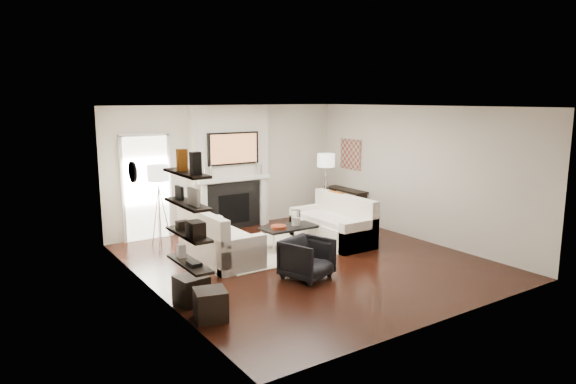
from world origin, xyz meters
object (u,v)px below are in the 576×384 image
loveseat_right_base (332,232)px  lamp_right_shade (326,160)px  lamp_left_shade (158,173)px  ottoman_near (191,290)px  loveseat_left_base (220,248)px  coffee_table (290,227)px  armchair (307,257)px

loveseat_right_base → lamp_right_shade: lamp_right_shade is taller
lamp_left_shade → ottoman_near: lamp_left_shade is taller
loveseat_left_base → coffee_table: bearing=-2.1°
coffee_table → ottoman_near: 3.08m
armchair → lamp_right_shade: bearing=29.5°
armchair → ottoman_near: armchair is taller
lamp_right_shade → armchair: bearing=-132.2°
armchair → lamp_right_shade: (2.56, 2.83, 1.10)m
lamp_right_shade → ottoman_near: 5.45m
armchair → lamp_left_shade: (-1.34, 2.97, 1.10)m
lamp_left_shade → lamp_right_shade: bearing=-2.1°
loveseat_right_base → ottoman_near: bearing=-159.0°
coffee_table → lamp_right_shade: lamp_right_shade is taller
loveseat_right_base → ottoman_near: size_ratio=4.50×
loveseat_right_base → lamp_left_shade: 3.58m
ottoman_near → lamp_left_shade: bearing=78.0°
loveseat_left_base → lamp_left_shade: size_ratio=4.50×
armchair → loveseat_left_base: bearing=95.8°
armchair → lamp_left_shade: lamp_left_shade is taller
armchair → lamp_left_shade: size_ratio=1.77×
loveseat_left_base → lamp_right_shade: (3.29, 1.21, 1.24)m
coffee_table → lamp_left_shade: bearing=145.7°
loveseat_right_base → ottoman_near: 3.86m
armchair → lamp_right_shade: lamp_right_shade is taller
coffee_table → armchair: (-0.72, -1.57, -0.05)m
loveseat_left_base → armchair: bearing=-65.8°
ottoman_near → loveseat_right_base: bearing=21.0°
lamp_left_shade → lamp_right_shade: (3.90, -0.14, 0.00)m
loveseat_left_base → loveseat_right_base: 2.38m
loveseat_right_base → lamp_right_shade: size_ratio=4.50×
loveseat_left_base → lamp_right_shade: lamp_right_shade is taller
loveseat_left_base → loveseat_right_base: size_ratio=1.00×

